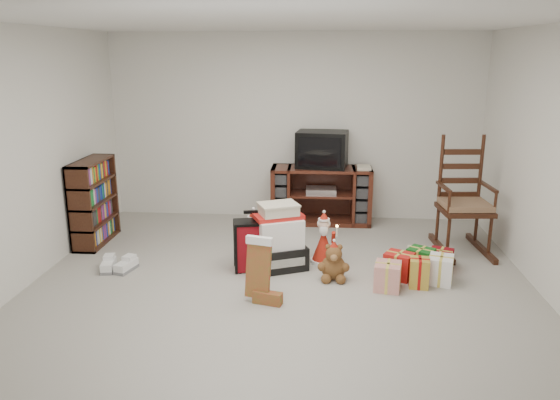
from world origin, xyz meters
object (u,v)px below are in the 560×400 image
object	(u,v)px
bookshelf	(94,203)
santa_figurine	(323,243)
rocking_chair	(463,210)
mrs_claus_figurine	(254,242)
tv_stand	(321,195)
teddy_bear	(333,264)
sneaker_pair	(117,266)
crt_television	(322,149)
red_suitcase	(255,245)
gift_cluster	(417,266)
gift_pile	(278,241)

from	to	relation	value
bookshelf	santa_figurine	xyz separation A→B (m)	(2.75, -0.46, -0.27)
rocking_chair	mrs_claus_figurine	distance (m)	2.46
tv_stand	teddy_bear	xyz separation A→B (m)	(0.14, -1.92, -0.22)
sneaker_pair	crt_television	bearing A→B (deg)	41.29
red_suitcase	teddy_bear	distance (m)	0.86
red_suitcase	sneaker_pair	distance (m)	1.48
bookshelf	gift_cluster	size ratio (longest dim) A/B	1.01
gift_pile	gift_cluster	distance (m)	1.45
rocking_chair	gift_pile	world-z (taller)	rocking_chair
red_suitcase	bookshelf	bearing A→B (deg)	148.65
tv_stand	crt_television	xyz separation A→B (m)	(0.00, 0.03, 0.62)
gift_pile	crt_television	xyz separation A→B (m)	(0.44, 1.69, 0.69)
gift_pile	teddy_bear	bearing A→B (deg)	-47.65
tv_stand	sneaker_pair	distance (m)	2.86
santa_figurine	sneaker_pair	distance (m)	2.22
teddy_bear	rocking_chair	bearing A→B (deg)	33.98
santa_figurine	gift_cluster	bearing A→B (deg)	-18.95
sneaker_pair	santa_figurine	bearing A→B (deg)	10.16
bookshelf	red_suitcase	distance (m)	2.16
tv_stand	red_suitcase	xyz separation A→B (m)	(-0.68, -1.72, -0.11)
tv_stand	gift_cluster	xyz separation A→B (m)	(1.00, -1.80, -0.26)
tv_stand	teddy_bear	size ratio (longest dim) A/B	3.58
santa_figurine	gift_cluster	world-z (taller)	santa_figurine
santa_figurine	sneaker_pair	world-z (taller)	santa_figurine
gift_cluster	crt_television	size ratio (longest dim) A/B	1.42
sneaker_pair	crt_television	size ratio (longest dim) A/B	0.54
tv_stand	gift_pile	size ratio (longest dim) A/B	1.91
rocking_chair	crt_television	size ratio (longest dim) A/B	1.95
gift_pile	bookshelf	bearing A→B (deg)	140.52
bookshelf	gift_pile	world-z (taller)	bookshelf
santa_figurine	mrs_claus_figurine	bearing A→B (deg)	-174.36
sneaker_pair	crt_television	xyz separation A→B (m)	(2.14, 1.90, 0.94)
teddy_bear	sneaker_pair	size ratio (longest dim) A/B	0.98
gift_pile	mrs_claus_figurine	size ratio (longest dim) A/B	1.13
rocking_chair	mrs_claus_figurine	bearing A→B (deg)	-170.08
bookshelf	teddy_bear	xyz separation A→B (m)	(2.85, -0.91, -0.32)
tv_stand	santa_figurine	xyz separation A→B (m)	(0.04, -1.47, -0.16)
bookshelf	red_suitcase	xyz separation A→B (m)	(2.03, -0.71, -0.21)
gift_pile	gift_cluster	bearing A→B (deg)	-28.87
bookshelf	gift_cluster	distance (m)	3.81
mrs_claus_figurine	crt_television	distance (m)	1.89
sneaker_pair	gift_cluster	xyz separation A→B (m)	(3.13, 0.07, 0.06)
red_suitcase	mrs_claus_figurine	xyz separation A→B (m)	(-0.04, 0.18, -0.04)
sneaker_pair	crt_television	world-z (taller)	crt_television
gift_pile	crt_television	bearing A→B (deg)	51.86
gift_pile	crt_television	size ratio (longest dim) A/B	0.99
red_suitcase	sneaker_pair	world-z (taller)	red_suitcase
gift_pile	santa_figurine	xyz separation A→B (m)	(0.48, 0.19, -0.08)
red_suitcase	gift_cluster	bearing A→B (deg)	-14.50
red_suitcase	santa_figurine	world-z (taller)	red_suitcase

